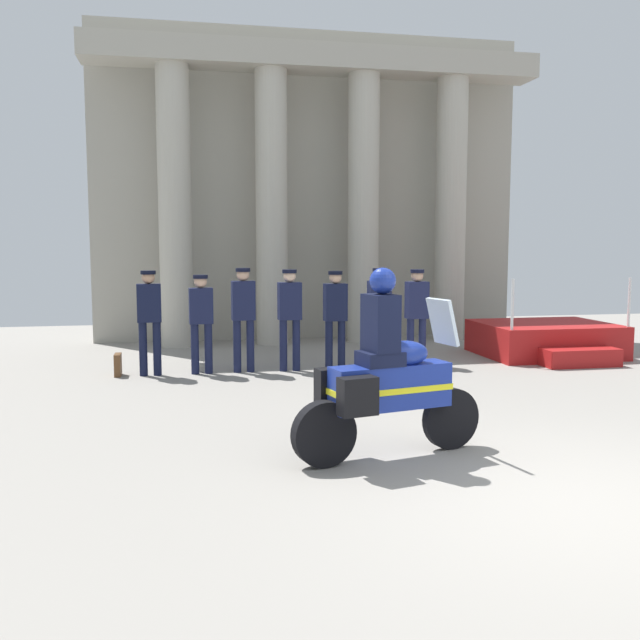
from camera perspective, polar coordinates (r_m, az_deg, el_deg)
The scene contains 12 objects.
ground_plane at distance 6.36m, azimuth 20.65°, elevation -13.67°, with size 28.00×28.00×0.00m, color gray.
colonnade_backdrop at distance 15.58m, azimuth -0.54°, elevation 11.48°, with size 9.58×1.52×6.81m.
reviewing_stand at distance 13.97m, azimuth 18.10°, elevation -1.58°, with size 2.45×2.47×1.53m.
officer_in_row_0 at distance 11.53m, azimuth -13.83°, elevation 0.49°, with size 0.39×0.24×1.71m.
officer_in_row_1 at distance 11.53m, azimuth -9.72°, elevation 0.35°, with size 0.39×0.24×1.63m.
officer_in_row_2 at distance 11.58m, azimuth -6.30°, elevation 0.73°, with size 0.39×0.24×1.74m.
officer_in_row_3 at distance 11.64m, azimuth -2.50°, elevation 0.71°, with size 0.39×0.24×1.71m.
officer_in_row_4 at distance 11.85m, azimuth 1.27°, elevation 0.71°, with size 0.39×0.24×1.67m.
officer_in_row_5 at distance 11.99m, azimuth 4.88°, elevation 0.89°, with size 0.39×0.24×1.72m.
officer_in_row_6 at distance 12.30m, azimuth 7.94°, elevation 0.89°, with size 0.39×0.24×1.69m.
motorcycle_with_rider at distance 6.90m, azimuth 5.30°, elevation -4.89°, with size 2.06×0.84×1.90m.
briefcase_on_ground at distance 11.75m, azimuth -16.24°, elevation -3.55°, with size 0.10×0.32×0.36m, color brown.
Camera 1 is at (-3.22, -5.06, 2.12)m, focal length 39.03 mm.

